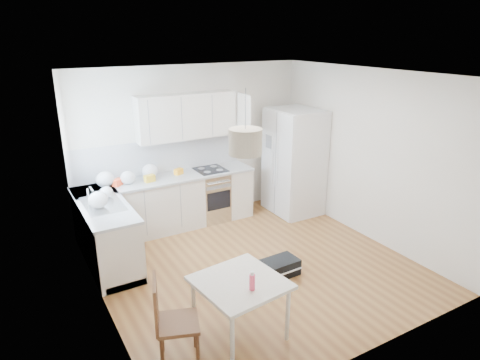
% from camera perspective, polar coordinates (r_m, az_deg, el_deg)
% --- Properties ---
extents(floor, '(4.20, 4.20, 0.00)m').
position_cam_1_polar(floor, '(6.32, 1.96, -11.28)').
color(floor, brown).
rests_on(floor, ground).
extents(ceiling, '(4.20, 4.20, 0.00)m').
position_cam_1_polar(ceiling, '(5.47, 2.28, 13.90)').
color(ceiling, white).
rests_on(ceiling, wall_back).
extents(wall_back, '(4.20, 0.00, 4.20)m').
position_cam_1_polar(wall_back, '(7.54, -6.42, 4.83)').
color(wall_back, beige).
rests_on(wall_back, floor).
extents(wall_left, '(0.00, 4.20, 4.20)m').
position_cam_1_polar(wall_left, '(5.03, -18.65, -3.48)').
color(wall_left, beige).
rests_on(wall_left, floor).
extents(wall_right, '(0.00, 4.20, 4.20)m').
position_cam_1_polar(wall_right, '(7.06, 16.74, 3.12)').
color(wall_right, beige).
rests_on(wall_right, floor).
extents(window_glassblock, '(0.02, 1.00, 1.00)m').
position_cam_1_polar(window_glassblock, '(6.00, -21.28, 3.83)').
color(window_glassblock, '#BFE0F9').
rests_on(window_glassblock, wall_left).
extents(cabinets_back, '(3.00, 0.60, 0.88)m').
position_cam_1_polar(cabinets_back, '(7.35, -9.48, -3.18)').
color(cabinets_back, silver).
rests_on(cabinets_back, floor).
extents(cabinets_left, '(0.60, 1.80, 0.88)m').
position_cam_1_polar(cabinets_left, '(6.53, -17.49, -6.82)').
color(cabinets_left, silver).
rests_on(cabinets_left, floor).
extents(counter_back, '(3.02, 0.64, 0.04)m').
position_cam_1_polar(counter_back, '(7.19, -9.68, 0.21)').
color(counter_back, '#A8A9AC').
rests_on(counter_back, cabinets_back).
extents(counter_left, '(0.64, 1.82, 0.04)m').
position_cam_1_polar(counter_left, '(6.35, -17.90, -3.08)').
color(counter_left, '#A8A9AC').
rests_on(counter_left, cabinets_left).
extents(backsplash_back, '(3.00, 0.01, 0.58)m').
position_cam_1_polar(backsplash_back, '(7.36, -10.63, 3.14)').
color(backsplash_back, silver).
rests_on(backsplash_back, wall_back).
extents(backsplash_left, '(0.01, 1.80, 0.58)m').
position_cam_1_polar(backsplash_left, '(6.19, -20.82, -0.89)').
color(backsplash_left, silver).
rests_on(backsplash_left, wall_left).
extents(upper_cabinets, '(1.70, 0.32, 0.75)m').
position_cam_1_polar(upper_cabinets, '(7.23, -7.15, 8.44)').
color(upper_cabinets, silver).
rests_on(upper_cabinets, wall_back).
extents(range_oven, '(0.50, 0.61, 0.88)m').
position_cam_1_polar(range_oven, '(7.64, -3.88, -2.08)').
color(range_oven, silver).
rests_on(range_oven, floor).
extents(sink, '(0.50, 0.80, 0.16)m').
position_cam_1_polar(sink, '(6.29, -17.81, -3.10)').
color(sink, silver).
rests_on(sink, counter_left).
extents(refrigerator, '(0.92, 0.97, 1.92)m').
position_cam_1_polar(refrigerator, '(7.88, 7.31, 2.47)').
color(refrigerator, white).
rests_on(refrigerator, floor).
extents(dining_table, '(0.97, 0.97, 0.69)m').
position_cam_1_polar(dining_table, '(4.72, -0.00, -14.06)').
color(dining_table, beige).
rests_on(dining_table, floor).
extents(dining_chair, '(0.52, 0.52, 0.97)m').
position_cam_1_polar(dining_chair, '(4.51, -8.26, -18.11)').
color(dining_chair, '#472C15').
rests_on(dining_chair, floor).
extents(drink_bottle, '(0.07, 0.07, 0.21)m').
position_cam_1_polar(drink_bottle, '(4.49, 1.63, -13.28)').
color(drink_bottle, '#F24366').
rests_on(drink_bottle, dining_table).
extents(gym_bag, '(0.51, 0.34, 0.23)m').
position_cam_1_polar(gym_bag, '(6.07, 5.35, -11.50)').
color(gym_bag, black).
rests_on(gym_bag, floor).
extents(pendant_lamp, '(0.41, 0.41, 0.26)m').
position_cam_1_polar(pendant_lamp, '(4.21, 0.72, 5.13)').
color(pendant_lamp, '#B9AA8E').
rests_on(pendant_lamp, ceiling).
extents(grocery_bag_a, '(0.28, 0.24, 0.25)m').
position_cam_1_polar(grocery_bag_a, '(6.92, -17.55, 0.10)').
color(grocery_bag_a, white).
rests_on(grocery_bag_a, counter_back).
extents(grocery_bag_b, '(0.24, 0.20, 0.21)m').
position_cam_1_polar(grocery_bag_b, '(6.96, -14.73, 0.31)').
color(grocery_bag_b, white).
rests_on(grocery_bag_b, counter_back).
extents(grocery_bag_c, '(0.26, 0.22, 0.24)m').
position_cam_1_polar(grocery_bag_c, '(7.17, -11.92, 1.17)').
color(grocery_bag_c, white).
rests_on(grocery_bag_c, counter_back).
extents(grocery_bag_d, '(0.19, 0.16, 0.17)m').
position_cam_1_polar(grocery_bag_d, '(6.48, -17.41, -1.57)').
color(grocery_bag_d, white).
rests_on(grocery_bag_d, counter_back).
extents(grocery_bag_e, '(0.26, 0.22, 0.24)m').
position_cam_1_polar(grocery_bag_e, '(6.13, -18.38, -2.52)').
color(grocery_bag_e, white).
rests_on(grocery_bag_e, counter_left).
extents(snack_orange, '(0.17, 0.14, 0.10)m').
position_cam_1_polar(snack_orange, '(7.29, -8.19, 1.13)').
color(snack_orange, orange).
rests_on(snack_orange, counter_back).
extents(snack_yellow, '(0.17, 0.12, 0.11)m').
position_cam_1_polar(snack_yellow, '(7.01, -11.96, 0.22)').
color(snack_yellow, gold).
rests_on(snack_yellow, counter_back).
extents(snack_red, '(0.18, 0.17, 0.11)m').
position_cam_1_polar(snack_red, '(6.95, -16.02, -0.31)').
color(snack_red, red).
rests_on(snack_red, counter_back).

